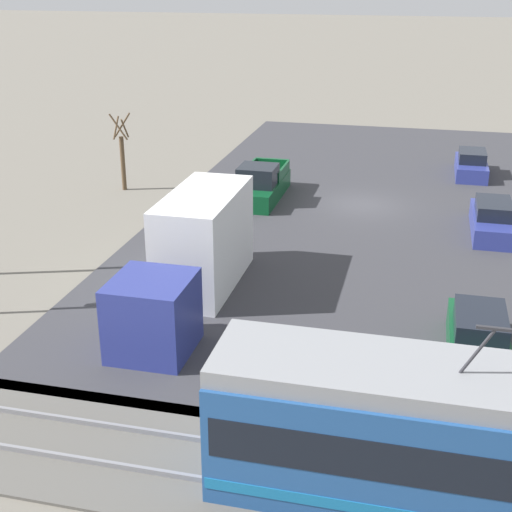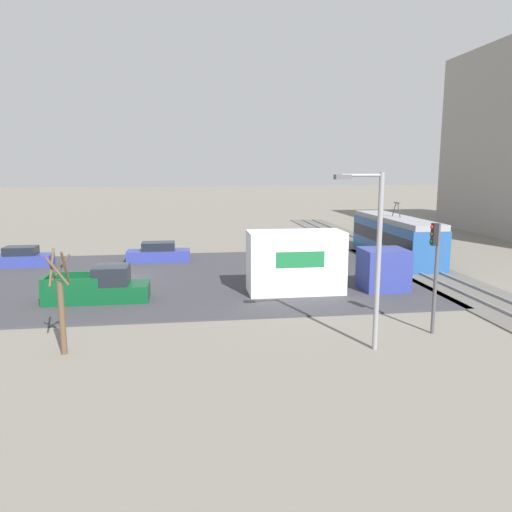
{
  "view_description": "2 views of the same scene",
  "coord_description": "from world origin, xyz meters",
  "px_view_note": "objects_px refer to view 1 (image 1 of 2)",
  "views": [
    {
      "loc": [
        -2.92,
        34.79,
        11.2
      ],
      "look_at": [
        2.71,
        11.52,
        1.52
      ],
      "focal_mm": 50.0,
      "sensor_mm": 36.0,
      "label": 1
    },
    {
      "loc": [
        32.35,
        5.04,
        7.25
      ],
      "look_at": [
        1.64,
        9.3,
        1.7
      ],
      "focal_mm": 35.0,
      "sensor_mm": 36.0,
      "label": 2
    }
  ],
  "objects_px": {
    "street_tree": "(122,156)",
    "box_truck": "(193,255)",
    "light_rail_tram": "(487,445)",
    "pickup_truck": "(261,185)",
    "sedan_car_2": "(478,340)",
    "sedan_car_1": "(492,220)",
    "sedan_car_0": "(471,165)"
  },
  "relations": [
    {
      "from": "light_rail_tram",
      "to": "pickup_truck",
      "type": "bearing_deg",
      "value": -64.67
    },
    {
      "from": "sedan_car_0",
      "to": "sedan_car_2",
      "type": "relative_size",
      "value": 0.93
    },
    {
      "from": "light_rail_tram",
      "to": "sedan_car_2",
      "type": "bearing_deg",
      "value": -91.84
    },
    {
      "from": "box_truck",
      "to": "sedan_car_1",
      "type": "relative_size",
      "value": 1.95
    },
    {
      "from": "sedan_car_1",
      "to": "street_tree",
      "type": "bearing_deg",
      "value": -8.03
    },
    {
      "from": "box_truck",
      "to": "pickup_truck",
      "type": "height_order",
      "value": "box_truck"
    },
    {
      "from": "light_rail_tram",
      "to": "sedan_car_2",
      "type": "xyz_separation_m",
      "value": [
        -0.22,
        -6.7,
        -0.96
      ]
    },
    {
      "from": "box_truck",
      "to": "street_tree",
      "type": "bearing_deg",
      "value": -56.8
    },
    {
      "from": "light_rail_tram",
      "to": "sedan_car_1",
      "type": "bearing_deg",
      "value": -94.19
    },
    {
      "from": "sedan_car_1",
      "to": "sedan_car_2",
      "type": "xyz_separation_m",
      "value": [
        1.14,
        11.8,
        0.03
      ]
    },
    {
      "from": "box_truck",
      "to": "street_tree",
      "type": "distance_m",
      "value": 14.72
    },
    {
      "from": "light_rail_tram",
      "to": "pickup_truck",
      "type": "xyz_separation_m",
      "value": [
        9.97,
        -21.05,
        -0.89
      ]
    },
    {
      "from": "sedan_car_1",
      "to": "sedan_car_2",
      "type": "distance_m",
      "value": 11.86
    },
    {
      "from": "light_rail_tram",
      "to": "sedan_car_0",
      "type": "distance_m",
      "value": 28.41
    },
    {
      "from": "pickup_truck",
      "to": "box_truck",
      "type": "bearing_deg",
      "value": 91.86
    },
    {
      "from": "sedan_car_2",
      "to": "pickup_truck",
      "type": "bearing_deg",
      "value": 125.35
    },
    {
      "from": "sedan_car_2",
      "to": "sedan_car_0",
      "type": "bearing_deg",
      "value": 88.45
    },
    {
      "from": "box_truck",
      "to": "pickup_truck",
      "type": "relative_size",
      "value": 1.7
    },
    {
      "from": "light_rail_tram",
      "to": "sedan_car_2",
      "type": "height_order",
      "value": "light_rail_tram"
    },
    {
      "from": "box_truck",
      "to": "sedan_car_0",
      "type": "bearing_deg",
      "value": -117.99
    },
    {
      "from": "street_tree",
      "to": "box_truck",
      "type": "bearing_deg",
      "value": 123.2
    },
    {
      "from": "sedan_car_2",
      "to": "street_tree",
      "type": "distance_m",
      "value": 23.01
    },
    {
      "from": "sedan_car_2",
      "to": "box_truck",
      "type": "bearing_deg",
      "value": 167.53
    },
    {
      "from": "light_rail_tram",
      "to": "box_truck",
      "type": "height_order",
      "value": "light_rail_tram"
    },
    {
      "from": "sedan_car_1",
      "to": "pickup_truck",
      "type": "bearing_deg",
      "value": -12.69
    },
    {
      "from": "box_truck",
      "to": "street_tree",
      "type": "xyz_separation_m",
      "value": [
        8.06,
        -12.32,
        0.17
      ]
    },
    {
      "from": "light_rail_tram",
      "to": "pickup_truck",
      "type": "distance_m",
      "value": 23.31
    },
    {
      "from": "box_truck",
      "to": "pickup_truck",
      "type": "bearing_deg",
      "value": -88.14
    },
    {
      "from": "street_tree",
      "to": "sedan_car_0",
      "type": "bearing_deg",
      "value": -158.68
    },
    {
      "from": "pickup_truck",
      "to": "street_tree",
      "type": "bearing_deg",
      "value": -0.96
    },
    {
      "from": "box_truck",
      "to": "sedan_car_1",
      "type": "height_order",
      "value": "box_truck"
    },
    {
      "from": "light_rail_tram",
      "to": "street_tree",
      "type": "relative_size",
      "value": 2.89
    }
  ]
}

